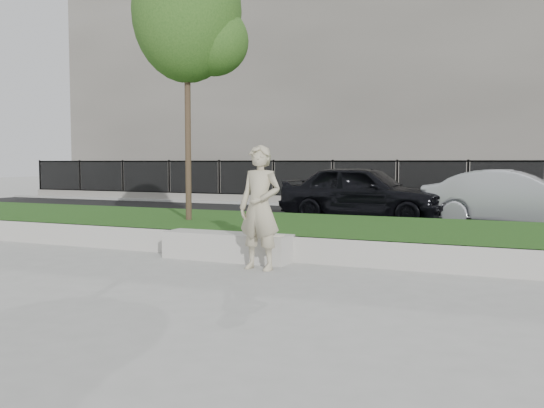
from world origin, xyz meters
The scene contains 13 objects.
ground centered at (0.00, 0.00, 0.00)m, with size 90.00×90.00×0.00m, color gray.
grass_bank centered at (0.00, 3.00, 0.20)m, with size 34.00×4.00×0.40m, color black.
grass_kerb centered at (0.00, 1.04, 0.20)m, with size 34.00×0.08×0.40m, color #ACA8A0.
street centered at (0.00, 8.50, 0.02)m, with size 34.00×7.00×0.04m, color black.
far_pavement centered at (0.00, 13.00, 0.06)m, with size 34.00×3.00×0.12m, color gray.
iron_fence centered at (0.00, 12.00, 0.54)m, with size 32.00×0.30×1.50m.
building_facade centered at (0.00, 20.00, 5.00)m, with size 34.00×10.00×10.00m, color #5E5952.
stone_bench centered at (-0.75, 0.80, 0.22)m, with size 2.10×0.53×0.43m, color #ACA8A0.
man centered at (0.09, 0.25, 0.89)m, with size 0.65×0.43×1.79m, color tan.
book centered at (0.13, 0.72, 0.44)m, with size 0.22×0.16×0.02m, color beige.
young_tree centered at (-2.57, 2.73, 4.38)m, with size 2.24×2.14×5.47m.
car_dark centered at (-0.42, 7.42, 0.76)m, with size 1.71×4.24×1.44m, color black.
car_silver centered at (3.12, 7.54, 0.70)m, with size 1.40×4.02×1.33m, color #9EA0A6.
Camera 1 is at (3.81, -7.54, 1.55)m, focal length 40.00 mm.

